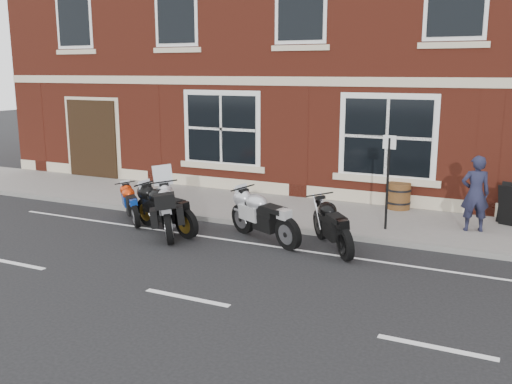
% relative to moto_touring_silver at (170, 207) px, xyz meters
% --- Properties ---
extents(ground, '(80.00, 80.00, 0.00)m').
position_rel_moto_touring_silver_xyz_m(ground, '(2.44, -0.11, -0.61)').
color(ground, black).
rests_on(ground, ground).
extents(sidewalk, '(30.00, 3.00, 0.12)m').
position_rel_moto_touring_silver_xyz_m(sidewalk, '(2.44, 2.89, -0.55)').
color(sidewalk, slate).
rests_on(sidewalk, ground).
extents(kerb, '(30.00, 0.16, 0.12)m').
position_rel_moto_touring_silver_xyz_m(kerb, '(2.44, 1.31, -0.55)').
color(kerb, slate).
rests_on(kerb, ground).
extents(pub_building, '(24.00, 12.00, 12.00)m').
position_rel_moto_touring_silver_xyz_m(pub_building, '(2.44, 10.39, 5.39)').
color(pub_building, maroon).
rests_on(pub_building, ground).
extents(moto_touring_silver, '(1.43, 1.94, 1.50)m').
position_rel_moto_touring_silver_xyz_m(moto_touring_silver, '(0.00, 0.00, 0.00)').
color(moto_touring_silver, black).
rests_on(moto_touring_silver, ground).
extents(moto_sport_red, '(1.40, 1.37, 0.83)m').
position_rel_moto_touring_silver_xyz_m(moto_sport_red, '(-1.46, 0.52, -0.13)').
color(moto_sport_red, black).
rests_on(moto_sport_red, ground).
extents(moto_sport_black, '(2.15, 0.89, 1.00)m').
position_rel_moto_touring_silver_xyz_m(moto_sport_black, '(-0.18, 0.10, -0.03)').
color(moto_sport_black, black).
rests_on(moto_sport_black, ground).
extents(moto_sport_silver, '(2.11, 1.15, 1.03)m').
position_rel_moto_touring_silver_xyz_m(moto_sport_silver, '(2.22, 0.42, -0.02)').
color(moto_sport_silver, black).
rests_on(moto_sport_silver, ground).
extents(moto_naked_black, '(1.44, 1.79, 0.98)m').
position_rel_moto_touring_silver_xyz_m(moto_naked_black, '(3.77, 0.53, -0.05)').
color(moto_naked_black, black).
rests_on(moto_naked_black, ground).
extents(pedestrian_left, '(0.73, 0.59, 1.73)m').
position_rel_moto_touring_silver_xyz_m(pedestrian_left, '(6.34, 2.80, 0.38)').
color(pedestrian_left, '#1C1D33').
rests_on(pedestrian_left, sidewalk).
extents(a_board_sign, '(0.69, 0.57, 0.99)m').
position_rel_moto_touring_silver_xyz_m(a_board_sign, '(7.08, 3.68, 0.00)').
color(a_board_sign, black).
rests_on(a_board_sign, sidewalk).
extents(barrel_planter, '(0.62, 0.62, 0.69)m').
position_rel_moto_touring_silver_xyz_m(barrel_planter, '(4.37, 4.19, -0.14)').
color(barrel_planter, '#472413').
rests_on(barrel_planter, sidewalk).
extents(parking_sign, '(0.31, 0.06, 2.16)m').
position_rel_moto_touring_silver_xyz_m(parking_sign, '(4.52, 2.09, 0.76)').
color(parking_sign, black).
rests_on(parking_sign, sidewalk).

